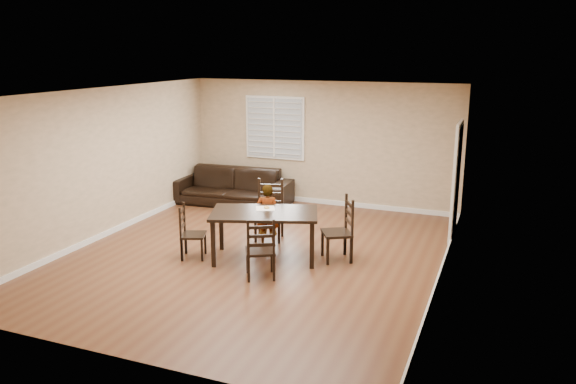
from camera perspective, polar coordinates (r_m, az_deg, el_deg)
The scene contains 11 objects.
ground at distance 9.48m, azimuth -3.29°, elevation -6.41°, with size 7.00×7.00×0.00m, color brown.
room at distance 9.15m, azimuth -2.78°, elevation 4.58°, with size 6.04×7.04×2.72m.
dining_table at distance 9.10m, azimuth -2.41°, elevation -2.54°, with size 1.93×1.47×0.80m.
chair_near at distance 10.21m, azimuth -1.82°, elevation -1.96°, with size 0.58×0.56×1.08m.
chair_far at distance 8.34m, azimuth -2.78°, elevation -6.15°, with size 0.57×0.56×0.96m.
chair_left at distance 9.38m, azimuth -10.25°, elevation -4.20°, with size 0.50×0.51×0.90m.
chair_right at distance 9.18m, azimuth 5.75°, elevation -3.99°, with size 0.62×0.63×1.06m.
child at distance 9.74m, azimuth -2.10°, elevation -2.38°, with size 0.40×0.27×1.11m, color gray.
napkin at distance 9.26m, azimuth -2.32°, elevation -1.67°, with size 0.30×0.30×0.00m, color beige.
donut at distance 9.25m, azimuth -2.19°, elevation -1.55°, with size 0.10×0.10×0.04m.
sofa at distance 12.54m, azimuth -5.80°, elevation 0.56°, with size 2.66×1.04×0.78m, color black.
Camera 1 is at (3.75, -8.04, 3.35)m, focal length 35.00 mm.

